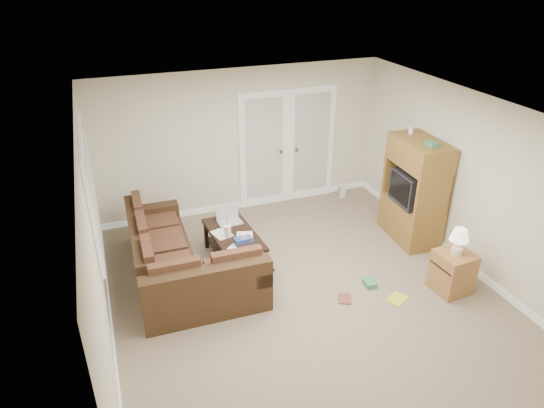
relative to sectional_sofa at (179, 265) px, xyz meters
name	(u,v)px	position (x,y,z in m)	size (l,w,h in m)	color
floor	(304,294)	(1.53, -0.82, -0.30)	(5.50, 5.50, 0.00)	gray
ceiling	(310,115)	(1.53, -0.82, 2.20)	(5.00, 5.50, 0.02)	white
wall_left	(95,251)	(-0.97, -0.82, 0.95)	(0.02, 5.50, 2.50)	silver
wall_right	(470,183)	(4.03, -0.82, 0.95)	(0.02, 5.50, 2.50)	silver
wall_back	(241,141)	(1.53, 1.93, 0.95)	(5.00, 0.02, 2.50)	silver
wall_front	(453,371)	(1.53, -3.57, 0.95)	(5.00, 0.02, 2.50)	silver
baseboards	(304,291)	(1.53, -0.82, -0.25)	(5.00, 5.50, 0.10)	silver
french_doors	(288,148)	(2.38, 1.90, 0.74)	(1.80, 0.05, 2.13)	silver
window_left	(91,188)	(-0.94, 0.18, 1.25)	(0.05, 1.92, 1.42)	silver
sectional_sofa	(179,265)	(0.00, 0.00, 0.00)	(1.67, 2.50, 0.76)	#3C2817
coffee_table	(234,246)	(0.87, 0.27, -0.03)	(0.69, 1.24, 0.82)	black
tv_armoire	(414,190)	(3.72, -0.03, 0.54)	(0.63, 1.07, 1.78)	brown
side_cabinet	(453,269)	(3.43, -1.43, 0.05)	(0.48, 0.48, 0.96)	#9E6C3A
space_heater	(342,191)	(3.39, 1.63, -0.16)	(0.11, 0.09, 0.27)	white
floor_magazine	(397,299)	(2.65, -1.36, -0.30)	(0.27, 0.21, 0.01)	yellow
floor_greenbox	(370,283)	(2.46, -0.97, -0.26)	(0.14, 0.19, 0.08)	#3A8152
floor_book	(338,298)	(1.92, -1.08, -0.29)	(0.17, 0.23, 0.02)	brown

